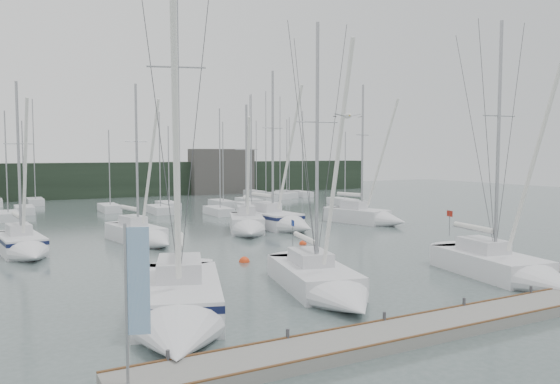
{
  "coord_description": "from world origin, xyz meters",
  "views": [
    {
      "loc": [
        -14.49,
        -19.21,
        6.43
      ],
      "look_at": [
        -1.39,
        5.0,
        4.44
      ],
      "focal_mm": 35.0,
      "sensor_mm": 36.0,
      "label": 1
    }
  ],
  "objects": [
    {
      "name": "ground",
      "position": [
        0.0,
        0.0,
        0.0
      ],
      "size": [
        160.0,
        160.0,
        0.0
      ],
      "primitive_type": "plane",
      "color": "#4B5B58",
      "rests_on": "ground"
    },
    {
      "name": "sailboat_mid_e",
      "position": [
        16.03,
        19.84,
        0.61
      ],
      "size": [
        4.66,
        8.32,
        13.38
      ],
      "rotation": [
        0.0,
        0.0,
        0.27
      ],
      "color": "white",
      "rests_on": "ground"
    },
    {
      "name": "sailboat_mid_c",
      "position": [
        3.74,
        19.9,
        0.6
      ],
      "size": [
        5.26,
        8.29,
        11.08
      ],
      "rotation": [
        0.0,
        0.0,
        -0.37
      ],
      "color": "white",
      "rests_on": "ground"
    },
    {
      "name": "seagull",
      "position": [
        -1.88,
        -1.5,
        7.88
      ],
      "size": [
        1.08,
        0.51,
        0.21
      ],
      "rotation": [
        0.0,
        0.0,
        -0.23
      ],
      "color": "silver",
      "rests_on": "ground"
    },
    {
      "name": "buoy_c",
      "position": [
        -7.08,
        12.69,
        0.0
      ],
      "size": [
        0.57,
        0.57,
        0.57
      ],
      "primitive_type": "sphere",
      "color": "red",
      "rests_on": "ground"
    },
    {
      "name": "dock_banner",
      "position": [
        -11.21,
        -5.24,
        2.9
      ],
      "size": [
        0.61,
        0.26,
        4.23
      ],
      "rotation": [
        0.0,
        0.0,
        -0.35
      ],
      "color": "gray",
      "rests_on": "dock"
    },
    {
      "name": "buoy_a",
      "position": [
        -1.24,
        9.7,
        0.0
      ],
      "size": [
        0.64,
        0.64,
        0.64
      ],
      "primitive_type": "sphere",
      "color": "red",
      "rests_on": "ground"
    },
    {
      "name": "sailboat_near_right",
      "position": [
        8.44,
        -1.37,
        0.54
      ],
      "size": [
        4.28,
        9.67,
        14.08
      ],
      "rotation": [
        0.0,
        0.0,
        -0.16
      ],
      "color": "white",
      "rests_on": "ground"
    },
    {
      "name": "buoy_b",
      "position": [
        5.01,
        13.44,
        0.0
      ],
      "size": [
        0.53,
        0.53,
        0.53
      ],
      "primitive_type": "sphere",
      "color": "red",
      "rests_on": "ground"
    },
    {
      "name": "sailboat_mid_d",
      "position": [
        7.2,
        20.8,
        0.67
      ],
      "size": [
        3.84,
        9.24,
        14.25
      ],
      "rotation": [
        0.0,
        0.0,
        0.11
      ],
      "color": "white",
      "rests_on": "ground"
    },
    {
      "name": "far_building_right",
      "position": [
        18.0,
        60.0,
        3.5
      ],
      "size": [
        10.0,
        3.0,
        7.0
      ],
      "primitive_type": "cube",
      "color": "#44413E",
      "rests_on": "ground"
    },
    {
      "name": "far_treeline",
      "position": [
        0.0,
        62.0,
        2.5
      ],
      "size": [
        90.0,
        4.0,
        5.0
      ],
      "primitive_type": "cube",
      "color": "black",
      "rests_on": "ground"
    },
    {
      "name": "sailboat_near_center",
      "position": [
        -1.31,
        0.65,
        0.49
      ],
      "size": [
        4.79,
        9.59,
        13.37
      ],
      "rotation": [
        0.0,
        0.0,
        -0.22
      ],
      "color": "white",
      "rests_on": "ground"
    },
    {
      "name": "mast_forest",
      "position": [
        2.08,
        44.37,
        0.48
      ],
      "size": [
        53.64,
        26.01,
        14.62
      ],
      "color": "white",
      "rests_on": "ground"
    },
    {
      "name": "sailboat_mid_a",
      "position": [
        -12.52,
        17.9,
        0.58
      ],
      "size": [
        3.21,
        7.67,
        11.64
      ],
      "rotation": [
        0.0,
        0.0,
        0.11
      ],
      "color": "white",
      "rests_on": "ground"
    },
    {
      "name": "sailboat_near_left",
      "position": [
        -8.4,
        -0.14,
        0.66
      ],
      "size": [
        6.27,
        10.59,
        16.37
      ],
      "rotation": [
        0.0,
        0.0,
        -0.33
      ],
      "color": "white",
      "rests_on": "ground"
    },
    {
      "name": "dock",
      "position": [
        0.0,
        -5.0,
        0.2
      ],
      "size": [
        24.0,
        2.0,
        0.4
      ],
      "primitive_type": "cube",
      "color": "slate",
      "rests_on": "ground"
    },
    {
      "name": "sailboat_mid_b",
      "position": [
        -4.78,
        18.69,
        0.55
      ],
      "size": [
        3.75,
        8.23,
        12.04
      ],
      "rotation": [
        0.0,
        0.0,
        0.17
      ],
      "color": "white",
      "rests_on": "ground"
    }
  ]
}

